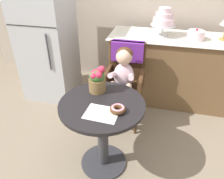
# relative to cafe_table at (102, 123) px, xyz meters

# --- Properties ---
(ground_plane) EXTENTS (8.00, 8.00, 0.00)m
(ground_plane) POSITION_rel_cafe_table_xyz_m (0.00, 0.00, -0.51)
(ground_plane) COLOR gray
(cafe_table) EXTENTS (0.72, 0.72, 0.72)m
(cafe_table) POSITION_rel_cafe_table_xyz_m (0.00, 0.00, 0.00)
(cafe_table) COLOR black
(cafe_table) RESTS_ON ground
(wicker_chair) EXTENTS (0.42, 0.45, 0.95)m
(wicker_chair) POSITION_rel_cafe_table_xyz_m (0.06, 0.76, 0.13)
(wicker_chair) COLOR #472D19
(wicker_chair) RESTS_ON ground
(seated_child) EXTENTS (0.27, 0.32, 0.73)m
(seated_child) POSITION_rel_cafe_table_xyz_m (0.06, 0.61, 0.17)
(seated_child) COLOR silver
(seated_child) RESTS_ON ground
(paper_napkin) EXTENTS (0.27, 0.21, 0.00)m
(paper_napkin) POSITION_rel_cafe_table_xyz_m (0.03, -0.13, 0.21)
(paper_napkin) COLOR white
(paper_napkin) RESTS_ON cafe_table
(donut_front) EXTENTS (0.13, 0.13, 0.05)m
(donut_front) POSITION_rel_cafe_table_xyz_m (0.15, -0.08, 0.24)
(donut_front) COLOR #4C2D19
(donut_front) RESTS_ON cafe_table
(flower_vase) EXTENTS (0.15, 0.15, 0.25)m
(flower_vase) POSITION_rel_cafe_table_xyz_m (-0.09, 0.18, 0.33)
(flower_vase) COLOR brown
(flower_vase) RESTS_ON cafe_table
(display_counter) EXTENTS (1.56, 0.62, 0.90)m
(display_counter) POSITION_rel_cafe_table_xyz_m (0.55, 1.30, -0.05)
(display_counter) COLOR brown
(display_counter) RESTS_ON ground
(tiered_cake_stand) EXTENTS (0.30, 0.30, 0.33)m
(tiered_cake_stand) POSITION_rel_cafe_table_xyz_m (0.41, 1.30, 0.59)
(tiered_cake_stand) COLOR silver
(tiered_cake_stand) RESTS_ON display_counter
(round_layer_cake) EXTENTS (0.19, 0.19, 0.13)m
(round_layer_cake) POSITION_rel_cafe_table_xyz_m (0.79, 1.25, 0.44)
(round_layer_cake) COLOR silver
(round_layer_cake) RESTS_ON display_counter
(refrigerator) EXTENTS (0.64, 0.63, 1.70)m
(refrigerator) POSITION_rel_cafe_table_xyz_m (-1.05, 1.10, 0.34)
(refrigerator) COLOR #B7BABF
(refrigerator) RESTS_ON ground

